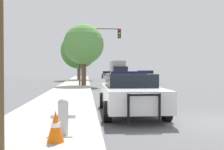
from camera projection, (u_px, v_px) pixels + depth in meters
name	position (u px, v px, depth m)	size (l,w,h in m)	color
ground_plane	(216.00, 122.00, 8.60)	(110.00, 110.00, 0.00)	#565659
sidewalk_left	(47.00, 123.00, 8.14)	(3.00, 110.00, 0.13)	#ADA89E
police_car	(130.00, 92.00, 10.28)	(2.15, 5.29, 1.55)	white
fire_hydrant	(63.00, 115.00, 6.37)	(0.56, 0.24, 0.83)	#B7BCC1
traffic_light	(96.00, 44.00, 26.66)	(4.01, 0.35, 5.54)	#424247
car_background_distant	(107.00, 74.00, 53.97)	(2.23, 4.05, 1.32)	slate
car_background_oncoming	(145.00, 77.00, 32.27)	(2.16, 4.08, 1.51)	navy
box_truck	(118.00, 69.00, 50.58)	(2.71, 7.03, 3.17)	black
tree_sidewalk_far	(79.00, 51.00, 41.55)	(5.34, 5.34, 6.95)	brown
tree_sidewalk_mid	(84.00, 44.00, 26.25)	(3.79, 3.79, 5.76)	brown
traffic_cone	(56.00, 126.00, 5.71)	(0.36, 0.36, 0.64)	orange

